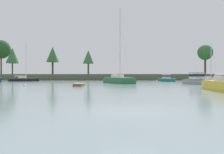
# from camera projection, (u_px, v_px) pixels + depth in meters

# --- Properties ---
(ground_plane) EXTENTS (480.74, 480.74, 0.00)m
(ground_plane) POSITION_uv_depth(u_px,v_px,m) (128.00, 111.00, 10.73)
(ground_plane) COLOR gray
(far_shore_bank) EXTENTS (216.33, 51.28, 2.04)m
(far_shore_bank) POSITION_uv_depth(u_px,v_px,m) (123.00, 77.00, 104.29)
(far_shore_bank) COLOR #4C563D
(far_shore_bank) RESTS_ON ground
(sailboat_green) EXTENTS (6.72, 10.21, 15.70)m
(sailboat_green) POSITION_uv_depth(u_px,v_px,m) (118.00, 82.00, 49.32)
(sailboat_green) COLOR #236B3D
(sailboat_green) RESTS_ON ground
(cruiser_grey) EXTENTS (3.67, 6.65, 3.90)m
(cruiser_grey) POSITION_uv_depth(u_px,v_px,m) (197.00, 81.00, 42.80)
(cruiser_grey) COLOR gray
(cruiser_grey) RESTS_ON ground
(dinghy_wood) EXTENTS (1.44, 3.15, 0.56)m
(dinghy_wood) POSITION_uv_depth(u_px,v_px,m) (79.00, 85.00, 36.45)
(dinghy_wood) COLOR brown
(dinghy_wood) RESTS_ON ground
(sailboat_black) EXTENTS (7.19, 6.56, 10.89)m
(sailboat_black) POSITION_uv_depth(u_px,v_px,m) (24.00, 80.00, 66.61)
(sailboat_black) COLOR black
(sailboat_black) RESTS_ON ground
(cruiser_teal) EXTENTS (4.01, 6.71, 3.40)m
(cruiser_teal) POSITION_uv_depth(u_px,v_px,m) (165.00, 80.00, 65.86)
(cruiser_teal) COLOR #196B70
(cruiser_teal) RESTS_ON ground
(sailboat_sand) EXTENTS (6.64, 6.12, 9.88)m
(sailboat_sand) POSITION_uv_depth(u_px,v_px,m) (210.00, 81.00, 58.67)
(sailboat_sand) COLOR tan
(sailboat_sand) RESTS_ON ground
(mooring_buoy_white) EXTENTS (0.41, 0.41, 0.46)m
(mooring_buoy_white) POSITION_uv_depth(u_px,v_px,m) (24.00, 86.00, 35.20)
(mooring_buoy_white) COLOR white
(mooring_buoy_white) RESTS_ON ground
(mooring_buoy_yellow) EXTENTS (0.50, 0.50, 0.55)m
(mooring_buoy_yellow) POSITION_uv_depth(u_px,v_px,m) (157.00, 81.00, 71.93)
(mooring_buoy_yellow) COLOR yellow
(mooring_buoy_yellow) RESTS_ON ground
(shore_tree_center_left) EXTENTS (7.94, 7.94, 14.72)m
(shore_tree_center_left) POSITION_uv_depth(u_px,v_px,m) (1.00, 49.00, 105.24)
(shore_tree_center_left) COLOR brown
(shore_tree_center_left) RESTS_ON far_shore_bank
(shore_tree_far_left) EXTENTS (5.26, 5.26, 11.65)m
(shore_tree_far_left) POSITION_uv_depth(u_px,v_px,m) (53.00, 55.00, 103.44)
(shore_tree_far_left) COLOR brown
(shore_tree_far_left) RESTS_ON far_shore_bank
(shore_tree_far_right) EXTENTS (5.93, 5.93, 11.53)m
(shore_tree_far_right) POSITION_uv_depth(u_px,v_px,m) (205.00, 53.00, 96.14)
(shore_tree_far_right) COLOR brown
(shore_tree_far_right) RESTS_ON far_shore_bank
(shore_tree_left) EXTENTS (4.80, 4.80, 10.09)m
(shore_tree_left) POSITION_uv_depth(u_px,v_px,m) (12.00, 56.00, 93.33)
(shore_tree_left) COLOR brown
(shore_tree_left) RESTS_ON far_shore_bank
(shore_tree_left_mid) EXTENTS (3.70, 3.70, 8.17)m
(shore_tree_left_mid) POSITION_uv_depth(u_px,v_px,m) (88.00, 57.00, 83.84)
(shore_tree_left_mid) COLOR brown
(shore_tree_left_mid) RESTS_ON far_shore_bank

